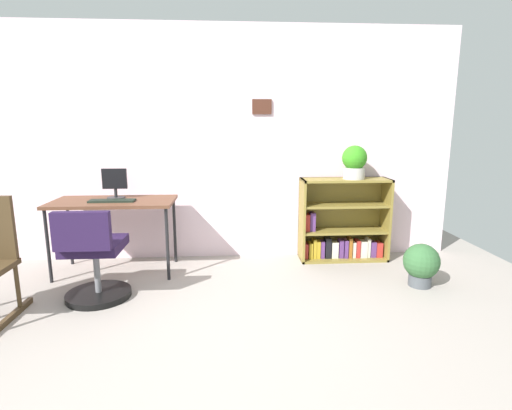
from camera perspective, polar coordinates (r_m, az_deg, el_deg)
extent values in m
plane|color=#9E948C|center=(2.50, -8.92, -22.96)|extent=(6.24, 6.24, 0.00)
cube|color=silver|center=(4.21, -6.88, 8.58)|extent=(5.20, 0.10, 2.40)
cube|color=#462419|center=(4.16, 0.85, 13.97)|extent=(0.20, 0.02, 0.15)
cube|color=brown|center=(3.98, -19.87, 0.43)|extent=(1.14, 0.57, 0.03)
cylinder|color=black|center=(4.01, -27.77, -5.33)|extent=(0.03, 0.03, 0.68)
cylinder|color=black|center=(3.71, -12.63, -5.55)|extent=(0.03, 0.03, 0.68)
cylinder|color=black|center=(4.45, -25.26, -3.56)|extent=(0.03, 0.03, 0.68)
cylinder|color=black|center=(4.18, -11.63, -3.59)|extent=(0.03, 0.03, 0.68)
cylinder|color=#262628|center=(4.07, -19.49, 1.01)|extent=(0.17, 0.17, 0.01)
cylinder|color=#262628|center=(4.07, -19.54, 1.67)|extent=(0.03, 0.03, 0.08)
cube|color=black|center=(4.04, -19.71, 3.59)|extent=(0.23, 0.02, 0.19)
cube|color=black|center=(3.90, -20.01, 0.59)|extent=(0.41, 0.13, 0.02)
cylinder|color=black|center=(3.61, -21.68, -11.88)|extent=(0.52, 0.52, 0.05)
cylinder|color=slate|center=(3.54, -21.92, -8.83)|extent=(0.05, 0.05, 0.36)
cube|color=#241537|center=(3.47, -22.19, -5.41)|extent=(0.44, 0.44, 0.08)
cube|color=#241537|center=(3.20, -23.83, -3.47)|extent=(0.42, 0.07, 0.29)
cube|color=#42311C|center=(3.49, -32.00, -13.72)|extent=(0.04, 0.64, 0.04)
cylinder|color=#42311C|center=(3.55, -31.12, -9.90)|extent=(0.03, 0.03, 0.34)
cube|color=olive|center=(4.16, 6.63, -2.19)|extent=(0.02, 0.30, 0.86)
cube|color=olive|center=(4.40, 18.12, -1.91)|extent=(0.02, 0.30, 0.86)
cube|color=olive|center=(4.18, 12.79, 3.54)|extent=(0.91, 0.30, 0.02)
cube|color=olive|center=(4.37, 12.31, -7.41)|extent=(0.91, 0.30, 0.02)
cube|color=olive|center=(4.39, 12.04, -1.64)|extent=(0.91, 0.02, 0.86)
cube|color=olive|center=(4.29, 12.47, -3.63)|extent=(0.87, 0.28, 0.02)
cube|color=olive|center=(4.23, 12.63, -0.01)|extent=(0.87, 0.28, 0.02)
cube|color=#B22D28|center=(4.24, 7.12, -6.51)|extent=(0.04, 0.12, 0.16)
cube|color=#B79323|center=(4.25, 7.79, -6.44)|extent=(0.04, 0.13, 0.17)
cube|color=#B79323|center=(4.26, 8.37, -6.18)|extent=(0.03, 0.11, 0.21)
cube|color=#B79323|center=(4.27, 8.88, -6.29)|extent=(0.04, 0.10, 0.19)
cube|color=#593372|center=(4.28, 9.48, -6.27)|extent=(0.04, 0.10, 0.18)
cube|color=black|center=(4.29, 10.25, -6.04)|extent=(0.06, 0.11, 0.22)
cube|color=beige|center=(4.31, 11.19, -6.28)|extent=(0.07, 0.10, 0.17)
cube|color=#593372|center=(4.32, 12.06, -6.10)|extent=(0.04, 0.11, 0.19)
cube|color=#593372|center=(4.34, 12.71, -6.08)|extent=(0.04, 0.13, 0.19)
cube|color=#99591E|center=(4.35, 13.29, -5.93)|extent=(0.04, 0.12, 0.21)
cube|color=beige|center=(4.37, 13.82, -6.21)|extent=(0.04, 0.10, 0.16)
cube|color=#B22D28|center=(4.38, 14.35, -6.05)|extent=(0.04, 0.12, 0.19)
cube|color=beige|center=(4.40, 15.09, -6.06)|extent=(0.07, 0.13, 0.18)
cube|color=beige|center=(4.41, 15.76, -5.88)|extent=(0.03, 0.11, 0.20)
cube|color=#593372|center=(4.43, 16.39, -6.07)|extent=(0.06, 0.11, 0.17)
cube|color=#B22D28|center=(4.46, 17.17, -6.09)|extent=(0.06, 0.12, 0.16)
cube|color=#B22D28|center=(4.16, 7.30, -2.48)|extent=(0.05, 0.13, 0.18)
cube|color=#593372|center=(4.17, 8.07, -2.35)|extent=(0.06, 0.12, 0.19)
cylinder|color=#B7B2A8|center=(4.18, 13.90, 4.45)|extent=(0.22, 0.22, 0.12)
sphere|color=#33881C|center=(4.16, 14.01, 6.61)|extent=(0.25, 0.25, 0.25)
cylinder|color=#474C51|center=(3.87, 22.52, -9.96)|extent=(0.20, 0.20, 0.10)
sphere|color=#326034|center=(3.81, 22.72, -7.48)|extent=(0.31, 0.31, 0.31)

